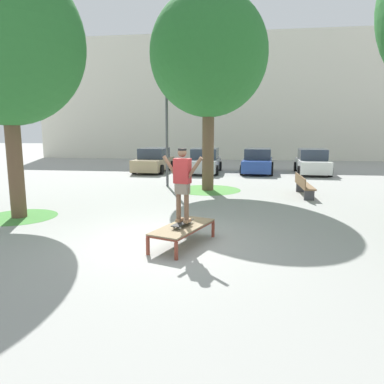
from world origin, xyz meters
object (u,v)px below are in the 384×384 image
object	(u,v)px
car_silver	(205,162)
tree_mid_back	(209,55)
car_blue	(258,162)
light_post	(167,104)
tree_near_left	(5,43)
skateboard	(183,223)
skate_box	(183,228)
park_bench	(304,185)
car_tan	(154,161)
car_white	(312,162)
skater	(182,180)

from	to	relation	value
car_silver	tree_mid_back	bearing A→B (deg)	-82.80
car_blue	light_post	bearing A→B (deg)	-125.78
tree_near_left	tree_mid_back	distance (m)	7.92
car_blue	skateboard	bearing A→B (deg)	-98.54
skate_box	tree_mid_back	size ratio (longest dim) A/B	0.24
tree_near_left	park_bench	size ratio (longest dim) A/B	3.09
tree_near_left	tree_mid_back	bearing A→B (deg)	48.39
car_tan	light_post	distance (m)	6.94
car_blue	car_white	world-z (taller)	same
skateboard	skater	size ratio (longest dim) A/B	0.49
car_silver	tree_near_left	bearing A→B (deg)	-109.35
skate_box	tree_mid_back	distance (m)	9.56
car_silver	car_white	distance (m)	6.56
skater	tree_mid_back	world-z (taller)	tree_mid_back
skateboard	car_white	world-z (taller)	car_white
car_silver	light_post	bearing A→B (deg)	-101.34
tree_mid_back	park_bench	distance (m)	6.69
skater	park_bench	size ratio (longest dim) A/B	0.70
car_silver	light_post	xyz separation A→B (m)	(-1.17, -5.81, 3.13)
skate_box	tree_near_left	distance (m)	7.45
car_tan	car_white	distance (m)	9.82
tree_mid_back	light_post	bearing A→B (deg)	157.68
skate_box	tree_near_left	xyz separation A→B (m)	(-5.44, 2.04, 4.66)
tree_near_left	car_white	distance (m)	17.46
skateboard	car_tan	distance (m)	15.21
car_blue	park_bench	size ratio (longest dim) A/B	1.80
car_blue	park_bench	distance (m)	8.06
skate_box	park_bench	xyz separation A→B (m)	(3.78, 7.02, 0.03)
tree_mid_back	tree_near_left	bearing A→B (deg)	-131.61
tree_near_left	car_blue	bearing A→B (deg)	59.21
park_bench	light_post	world-z (taller)	light_post
skater	car_white	distance (m)	15.93
tree_near_left	car_silver	distance (m)	13.99
light_post	skater	bearing A→B (deg)	-75.92
tree_near_left	car_blue	distance (m)	15.63
skate_box	skater	xyz separation A→B (m)	(-0.00, -0.01, 1.12)
skater	light_post	distance (m)	9.33
car_blue	car_white	size ratio (longest dim) A/B	1.01
tree_mid_back	car_white	world-z (taller)	tree_mid_back
car_silver	car_white	bearing A→B (deg)	2.88
light_post	skate_box	bearing A→B (deg)	-75.88
tree_mid_back	car_silver	xyz separation A→B (m)	(-0.84, 6.64, -5.06)
tree_mid_back	car_silver	world-z (taller)	tree_mid_back
tree_near_left	car_silver	size ratio (longest dim) A/B	1.77
skateboard	skater	world-z (taller)	skater
tree_near_left	park_bench	world-z (taller)	tree_near_left
car_blue	park_bench	xyz separation A→B (m)	(1.55, -7.91, -0.24)
car_blue	tree_mid_back	bearing A→B (deg)	-109.23
car_white	skater	bearing A→B (deg)	-110.28
skater	skateboard	bearing A→B (deg)	-106.64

